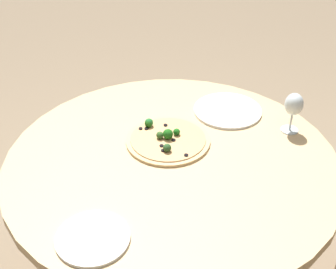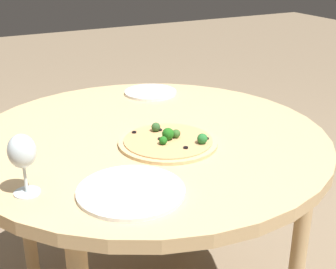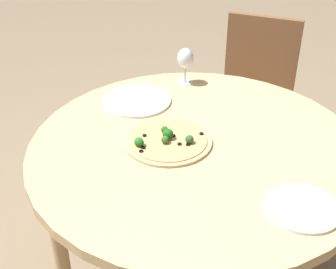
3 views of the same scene
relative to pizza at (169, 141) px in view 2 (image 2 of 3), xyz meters
name	(u,v)px [view 2 (image 2 of 3)]	position (x,y,z in m)	size (l,w,h in m)	color
dining_table	(149,155)	(-0.02, 0.10, -0.08)	(1.12, 1.12, 0.75)	tan
pizza	(169,141)	(0.00, 0.00, 0.00)	(0.29, 0.29, 0.05)	tan
wine_glass	(22,153)	(-0.44, -0.10, 0.10)	(0.07, 0.07, 0.15)	silver
plate_near	(151,92)	(0.16, 0.47, 0.00)	(0.20, 0.20, 0.01)	silver
plate_far	(131,191)	(-0.22, -0.22, 0.00)	(0.26, 0.26, 0.01)	silver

